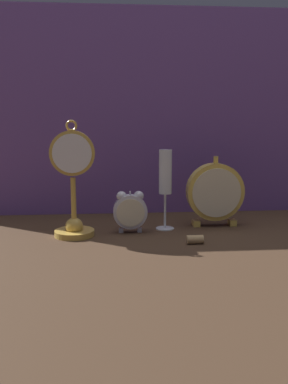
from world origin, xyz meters
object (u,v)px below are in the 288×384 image
object	(u,v)px
pocket_watch_on_stand	(73,192)
alarm_clock_twin_bell	(130,210)
wine_cork	(195,239)
mantel_clock_silver	(215,192)
champagne_flute	(165,178)

from	to	relation	value
pocket_watch_on_stand	alarm_clock_twin_bell	bearing A→B (deg)	8.71
wine_cork	mantel_clock_silver	bearing A→B (deg)	61.99
pocket_watch_on_stand	mantel_clock_silver	world-z (taller)	pocket_watch_on_stand
alarm_clock_twin_bell	mantel_clock_silver	xyz separation A→B (m)	(0.25, 0.05, 0.04)
mantel_clock_silver	wine_cork	bearing A→B (deg)	-118.01
mantel_clock_silver	alarm_clock_twin_bell	bearing A→B (deg)	-167.91
alarm_clock_twin_bell	champagne_flute	distance (m)	0.13
wine_cork	pocket_watch_on_stand	bearing A→B (deg)	162.02
alarm_clock_twin_bell	wine_cork	xyz separation A→B (m)	(0.16, -0.12, -0.05)
alarm_clock_twin_bell	wine_cork	size ratio (longest dim) A/B	2.79
alarm_clock_twin_bell	mantel_clock_silver	size ratio (longest dim) A/B	0.57
champagne_flute	wine_cork	bearing A→B (deg)	-69.96
alarm_clock_twin_bell	champagne_flute	size ratio (longest dim) A/B	0.51
alarm_clock_twin_bell	mantel_clock_silver	bearing A→B (deg)	12.09
mantel_clock_silver	champagne_flute	xyz separation A→B (m)	(-0.15, -0.02, 0.05)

